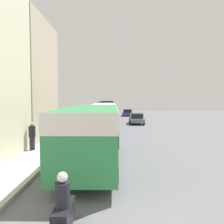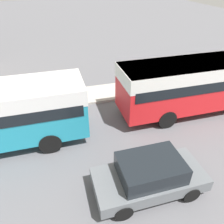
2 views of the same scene
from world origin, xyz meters
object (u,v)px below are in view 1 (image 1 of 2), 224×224
Objects in this scene: bus_rear at (108,105)px; car_crossing at (127,112)px; motorcycle_behind_lead at (63,213)px; bus_following at (104,113)px; bus_third_in_line at (106,108)px; car_far_curb at (137,118)px; pedestrian_walking_away at (32,136)px; pedestrian_near_curb at (84,114)px; bus_lead at (93,127)px.

bus_rear is 2.64× the size of car_crossing.
motorcycle_behind_lead is 0.58× the size of car_crossing.
bus_third_in_line reaches higher than bus_following.
bus_third_in_line is 2.74× the size of car_far_curb.
pedestrian_walking_away is (-4.06, 8.82, 0.38)m from motorcycle_behind_lead.
pedestrian_near_curb is (-3.74, -12.62, -0.98)m from bus_rear.
car_far_curb is at bearing 56.22° from bus_following.
bus_following reaches higher than pedestrian_near_curb.
motorcycle_behind_lead reaches higher than car_crossing.
bus_lead is at bearing -89.65° from bus_third_in_line.
bus_following is 5.24× the size of pedestrian_walking_away.
bus_lead is 4.85m from pedestrian_walking_away.
motorcycle_behind_lead is (-0.20, -18.68, -1.21)m from bus_following.
pedestrian_near_curb reaches higher than car_far_curb.
motorcycle_behind_lead is at bearing -89.94° from bus_rear.
bus_lead is 32.89m from car_crossing.
bus_following reaches higher than car_far_curb.
car_far_curb is 2.43× the size of pedestrian_near_curb.
bus_third_in_line reaches higher than pedestrian_near_curb.
bus_following is 0.92× the size of bus_rear.
bus_third_in_line is at bearing -89.96° from bus_rear.
bus_rear is (-0.16, 37.44, 0.01)m from bus_lead.
pedestrian_walking_away is (-4.01, -35.14, -0.92)m from bus_rear.
bus_third_in_line is at bearing -53.07° from car_far_curb.
pedestrian_walking_away is (-8.09, -30.33, 0.34)m from car_crossing.
car_far_curb is at bearing 76.90° from bus_lead.
bus_third_in_line is 2.87× the size of car_crossing.
bus_following is at bearing 89.40° from motorcycle_behind_lead.
bus_rear is (-0.24, 25.29, 0.08)m from bus_following.
bus_third_in_line is at bearing -7.09° from pedestrian_near_curb.
bus_rear is 4.56× the size of motorcycle_behind_lead.
bus_third_in_line is 7.49m from car_far_curb.
motorcycle_behind_lead reaches higher than car_far_curb.
pedestrian_near_curb is at bearing 172.91° from bus_third_in_line.
bus_following is 5.63× the size of pedestrian_near_curb.
bus_lead is 1.02× the size of bus_following.
motorcycle_behind_lead is 1.34× the size of pedestrian_near_curb.
car_far_curb is at bearing -53.07° from bus_third_in_line.
bus_lead reaches higher than bus_following.
bus_lead is at bearing 89.01° from motorcycle_behind_lead.
bus_rear reaches higher than car_far_curb.
bus_rear is at bearing 73.50° from pedestrian_near_curb.
bus_following is at bearing -88.90° from bus_third_in_line.
bus_lead is 18.98m from car_far_curb.
pedestrian_walking_away reaches higher than car_crossing.
bus_third_in_line reaches higher than pedestrian_walking_away.
motorcycle_behind_lead is 31.58m from pedestrian_near_curb.
car_far_curb is at bearing -37.91° from pedestrian_near_curb.
pedestrian_near_curb is at bearing 98.92° from bus_lead.
pedestrian_near_curb is at bearing 107.45° from bus_following.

